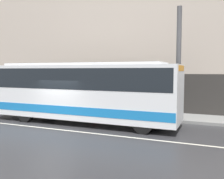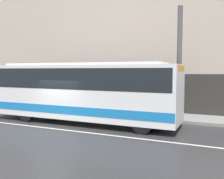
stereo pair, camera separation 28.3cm
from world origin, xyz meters
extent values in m
plane|color=#2D2D30|center=(0.00, 0.00, 0.00)|extent=(60.00, 60.00, 0.00)
cube|color=gray|center=(0.00, 5.29, 0.09)|extent=(60.00, 2.59, 0.17)
cube|color=#B7A899|center=(0.00, 6.74, 5.74)|extent=(60.00, 0.30, 11.48)
cube|color=#2D2B28|center=(0.00, 6.57, 1.40)|extent=(60.00, 0.06, 2.80)
cube|color=beige|center=(0.00, 0.00, 0.00)|extent=(54.00, 0.14, 0.01)
cube|color=white|center=(0.73, 1.99, 1.85)|extent=(11.15, 2.59, 2.99)
cube|color=#1972BF|center=(0.73, 1.99, 0.90)|extent=(11.10, 2.61, 0.45)
cube|color=black|center=(0.73, 1.99, 2.59)|extent=(10.82, 2.61, 1.14)
cube|color=orange|center=(6.25, 1.99, 3.15)|extent=(0.12, 1.94, 0.28)
cube|color=white|center=(0.73, 1.99, 3.40)|extent=(9.48, 2.20, 0.12)
cylinder|color=black|center=(4.70, 0.85, 0.49)|extent=(0.97, 0.28, 0.97)
cylinder|color=black|center=(4.70, 3.12, 0.49)|extent=(0.97, 0.28, 0.97)
cylinder|color=black|center=(-2.45, 0.85, 0.49)|extent=(0.97, 0.28, 0.97)
cylinder|color=black|center=(-2.45, 3.12, 0.49)|extent=(0.97, 0.28, 0.97)
cylinder|color=#4C4C4F|center=(5.82, 4.46, 3.45)|extent=(0.28, 0.28, 6.57)
cylinder|color=maroon|center=(-0.05, 4.98, 0.90)|extent=(0.36, 0.36, 1.46)
sphere|color=tan|center=(-0.05, 4.98, 1.77)|extent=(0.27, 0.27, 0.27)
camera|label=1|loc=(7.91, -10.59, 3.06)|focal=40.00mm
camera|label=2|loc=(8.17, -10.47, 3.06)|focal=40.00mm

